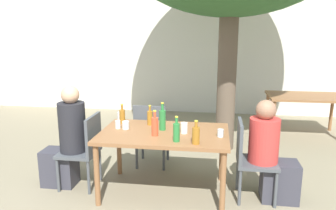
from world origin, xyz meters
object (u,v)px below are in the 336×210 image
amber_bottle_3 (196,135)px  soda_bottle_4 (155,126)px  drinking_glass_0 (184,128)px  drinking_glass_1 (120,116)px  dining_table_back (305,100)px  patio_chair_0 (85,147)px  green_bottle_0 (176,132)px  green_bottle_5 (162,119)px  person_seated_0 (67,142)px  person_seated_1 (271,156)px  drinking_glass_2 (126,125)px  patio_chair_1 (249,156)px  amber_bottle_2 (122,116)px  drinking_glass_3 (220,133)px  dining_table_front (164,138)px  drinking_glass_4 (118,125)px  patio_chair_2 (151,132)px  amber_bottle_1 (150,117)px

amber_bottle_3 → soda_bottle_4: size_ratio=0.87×
drinking_glass_0 → drinking_glass_1: bearing=155.0°
dining_table_back → patio_chair_0: bearing=-141.3°
patio_chair_0 → soda_bottle_4: bearing=80.9°
green_bottle_0 → green_bottle_5: bearing=118.8°
person_seated_0 → amber_bottle_3: 1.64m
green_bottle_5 → patio_chair_0: bearing=-175.2°
patio_chair_0 → amber_bottle_3: size_ratio=3.62×
amber_bottle_3 → soda_bottle_4: 0.51m
person_seated_1 → drinking_glass_2: (-1.67, 0.05, 0.28)m
dining_table_back → green_bottle_0: size_ratio=4.79×
patio_chair_1 → drinking_glass_2: 1.46m
patio_chair_0 → amber_bottle_2: size_ratio=3.63×
drinking_glass_2 → drinking_glass_3: size_ratio=1.11×
dining_table_front → drinking_glass_2: size_ratio=15.42×
person_seated_0 → drinking_glass_2: size_ratio=13.21×
person_seated_1 → drinking_glass_4: bearing=88.0°
drinking_glass_3 → amber_bottle_2: bearing=163.5°
person_seated_0 → drinking_glass_2: (0.73, 0.05, 0.23)m
patio_chair_1 → drinking_glass_0: patio_chair_1 is taller
patio_chair_1 → drinking_glass_3: patio_chair_1 is taller
green_bottle_0 → amber_bottle_3: size_ratio=1.09×
soda_bottle_4 → green_bottle_5: (0.05, 0.22, 0.02)m
soda_bottle_4 → patio_chair_2: bearing=104.0°
soda_bottle_4 → drinking_glass_4: (-0.49, 0.20, -0.06)m
drinking_glass_4 → soda_bottle_4: bearing=-22.8°
person_seated_1 → drinking_glass_1: 1.90m
dining_table_front → patio_chair_2: patio_chair_2 is taller
patio_chair_2 → amber_bottle_2: amber_bottle_2 is taller
patio_chair_2 → amber_bottle_3: 1.30m
dining_table_back → amber_bottle_1: 3.28m
amber_bottle_3 → drinking_glass_1: (-1.02, 0.75, -0.04)m
patio_chair_2 → drinking_glass_0: size_ratio=7.39×
amber_bottle_1 → soda_bottle_4: soda_bottle_4 is taller
person_seated_1 → soda_bottle_4: person_seated_1 is taller
person_seated_1 → patio_chair_2: bearing=64.8°
green_bottle_5 → patio_chair_1: bearing=-4.5°
patio_chair_0 → amber_bottle_3: 1.43m
patio_chair_1 → amber_bottle_2: 1.60m
patio_chair_1 → amber_bottle_3: 0.75m
drinking_glass_1 → amber_bottle_1: bearing=-17.4°
patio_chair_2 → person_seated_0: size_ratio=0.72×
drinking_glass_1 → drinking_glass_3: bearing=-20.5°
amber_bottle_3 → dining_table_back: bearing=58.0°
dining_table_front → person_seated_1: size_ratio=1.27×
green_bottle_0 → amber_bottle_3: (0.21, -0.05, -0.01)m
patio_chair_0 → soda_bottle_4: soda_bottle_4 is taller
patio_chair_0 → patio_chair_1: (1.93, 0.00, 0.00)m
amber_bottle_1 → green_bottle_0: bearing=-55.1°
dining_table_front → person_seated_0: 1.20m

